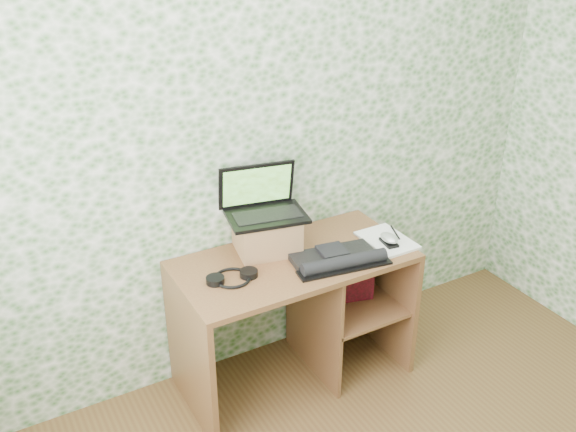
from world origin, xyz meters
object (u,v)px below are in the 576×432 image
keyboard (338,259)px  notepad (387,240)px  riser (267,234)px  laptop (263,204)px  desk (304,296)px

keyboard → notepad: bearing=17.3°
riser → keyboard: (0.25, -0.29, -0.07)m
laptop → notepad: bearing=-14.1°
desk → notepad: 0.53m
laptop → notepad: laptop is taller
desk → keyboard: (0.09, -0.17, 0.29)m
riser → notepad: 0.64m
desk → laptop: laptop is taller
desk → riser: riser is taller
desk → notepad: bearing=-14.8°
riser → notepad: bearing=-21.3°
riser → notepad: (0.59, -0.23, -0.09)m
keyboard → laptop: bearing=135.3°
desk → keyboard: 0.35m
riser → laptop: 0.16m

